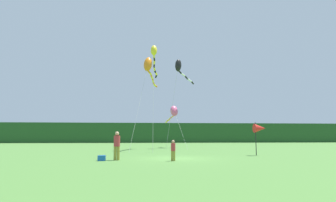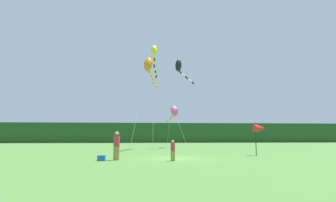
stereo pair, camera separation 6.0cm
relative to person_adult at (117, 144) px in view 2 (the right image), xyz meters
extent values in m
plane|color=#477533|center=(3.82, 1.19, -0.98)|extent=(120.00, 120.00, 0.00)
cube|color=#234C23|center=(3.82, 46.19, 1.19)|extent=(108.00, 3.13, 4.34)
cylinder|color=olive|center=(-0.10, 0.00, -0.56)|extent=(0.18, 0.18, 0.85)
cylinder|color=olive|center=(0.10, 0.00, -0.56)|extent=(0.18, 0.18, 0.85)
cylinder|color=#B23338|center=(0.00, 0.00, 0.20)|extent=(0.39, 0.39, 0.67)
sphere|color=tan|center=(0.00, 0.00, 0.65)|extent=(0.25, 0.25, 0.25)
cylinder|color=olive|center=(3.36, -0.79, -0.69)|extent=(0.12, 0.12, 0.59)
cylinder|color=olive|center=(3.50, -0.79, -0.69)|extent=(0.12, 0.12, 0.59)
cylinder|color=#B23338|center=(3.43, -0.79, -0.16)|extent=(0.27, 0.27, 0.47)
sphere|color=tan|center=(3.43, -0.79, 0.17)|extent=(0.17, 0.17, 0.17)
cube|color=#1959B2|center=(-0.86, -0.29, -0.82)|extent=(0.45, 0.40, 0.32)
cylinder|color=black|center=(10.31, 3.45, 0.28)|extent=(0.06, 0.06, 2.54)
cone|color=red|center=(10.66, 3.45, 1.10)|extent=(0.90, 0.70, 0.70)
cylinder|color=#B2B2B2|center=(2.59, 9.56, 4.32)|extent=(0.22, 4.16, 10.62)
ellipsoid|color=yellow|center=(2.69, 11.63, 9.63)|extent=(0.72, 0.95, 1.29)
cylinder|color=yellow|center=(2.71, 11.99, 9.12)|extent=(0.25, 0.74, 0.28)
cylinder|color=black|center=(2.77, 12.69, 9.00)|extent=(0.27, 0.76, 0.35)
cylinder|color=yellow|center=(2.80, 13.39, 8.82)|extent=(0.20, 0.76, 0.40)
cylinder|color=black|center=(2.81, 14.09, 8.60)|extent=(0.22, 0.77, 0.42)
cylinder|color=yellow|center=(2.87, 14.79, 8.39)|extent=(0.31, 0.78, 0.39)
cylinder|color=black|center=(2.98, 15.49, 8.24)|extent=(0.33, 0.76, 0.31)
cylinder|color=yellow|center=(3.15, 16.17, 8.12)|extent=(0.40, 0.77, 0.33)
cylinder|color=black|center=(3.19, 16.86, 7.95)|extent=(0.31, 0.78, 0.40)
cylinder|color=#B2B2B2|center=(1.22, 10.05, 3.64)|extent=(1.71, 4.63, 9.27)
ellipsoid|color=orange|center=(2.07, 12.35, 8.27)|extent=(1.29, 1.51, 1.86)
cylinder|color=orange|center=(2.17, 12.57, 7.52)|extent=(0.41, 0.57, 0.34)
cylinder|color=yellow|center=(2.34, 13.01, 7.41)|extent=(0.35, 0.55, 0.28)
cylinder|color=orange|center=(2.46, 13.47, 7.29)|extent=(0.30, 0.56, 0.34)
cylinder|color=yellow|center=(2.56, 13.94, 7.16)|extent=(0.31, 0.56, 0.32)
cylinder|color=orange|center=(2.66, 14.41, 7.05)|extent=(0.30, 0.54, 0.28)
cylinder|color=yellow|center=(2.73, 14.88, 6.94)|extent=(0.25, 0.55, 0.32)
cylinder|color=orange|center=(2.80, 15.35, 6.80)|extent=(0.29, 0.57, 0.36)
cylinder|color=yellow|center=(2.93, 15.81, 6.64)|extent=(0.39, 0.57, 0.34)
cylinder|color=orange|center=(3.14, 16.24, 6.55)|extent=(0.41, 0.53, 0.25)
cylinder|color=#B2B2B2|center=(5.13, 15.96, 4.20)|extent=(1.72, 1.89, 10.37)
ellipsoid|color=black|center=(5.98, 16.89, 9.39)|extent=(1.30, 1.32, 1.73)
cylinder|color=black|center=(6.21, 17.25, 8.63)|extent=(0.65, 0.86, 0.41)
cylinder|color=white|center=(6.72, 17.91, 8.43)|extent=(0.74, 0.79, 0.39)
cylinder|color=black|center=(7.24, 18.57, 8.20)|extent=(0.66, 0.86, 0.45)
cylinder|color=white|center=(7.78, 19.21, 7.97)|extent=(0.79, 0.75, 0.40)
cylinder|color=black|center=(8.29, 19.86, 7.76)|extent=(0.60, 0.88, 0.40)
cylinder|color=#B2B2B2|center=(6.19, 16.67, 1.37)|extent=(1.20, 3.48, 4.72)
ellipsoid|color=#E5598C|center=(5.60, 18.40, 3.72)|extent=(1.36, 1.59, 1.66)
cylinder|color=#E5598C|center=(5.55, 18.58, 3.11)|extent=(0.30, 0.45, 0.26)
cylinder|color=yellow|center=(5.45, 18.95, 3.04)|extent=(0.29, 0.45, 0.27)
cylinder|color=#E5598C|center=(5.34, 19.31, 2.94)|extent=(0.36, 0.49, 0.32)
cylinder|color=yellow|center=(5.22, 19.67, 2.84)|extent=(0.29, 0.45, 0.27)
cylinder|color=#E5598C|center=(5.16, 20.04, 2.74)|extent=(0.24, 0.46, 0.32)
cylinder|color=yellow|center=(5.05, 20.40, 2.64)|extent=(0.38, 0.46, 0.27)
cylinder|color=#E5598C|center=(4.95, 20.75, 2.56)|extent=(0.24, 0.44, 0.28)
cylinder|color=yellow|center=(4.85, 21.12, 2.45)|extent=(0.36, 0.49, 0.32)
camera|label=1|loc=(1.60, -18.06, 0.51)|focal=30.44mm
camera|label=2|loc=(1.66, -18.06, 0.51)|focal=30.44mm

